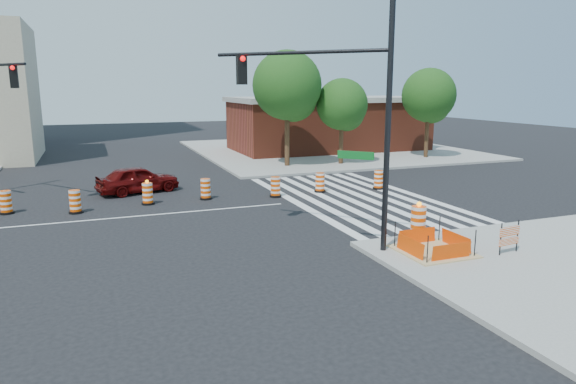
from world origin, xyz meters
name	(u,v)px	position (x,y,z in m)	size (l,w,h in m)	color
ground	(127,217)	(0.00, 0.00, 0.00)	(120.00, 120.00, 0.00)	black
sidewalk_ne	(328,150)	(18.00, 18.00, 0.07)	(22.00, 22.00, 0.15)	gray
crosswalk_east	(355,197)	(10.95, 0.00, 0.01)	(6.75, 13.50, 0.01)	silver
lane_centerline	(127,217)	(0.00, 0.00, 0.01)	(14.00, 0.12, 0.01)	silver
excavation_pit	(433,250)	(9.00, -9.00, 0.22)	(2.20, 2.20, 0.90)	tan
brick_storefront	(328,124)	(18.00, 18.00, 2.32)	(16.50, 8.50, 4.60)	maroon
red_coupe	(138,179)	(0.93, 5.17, 0.71)	(1.69, 4.19, 1.43)	#4E0706
signal_pole_se	(337,99)	(6.38, -6.97, 5.08)	(4.47, 4.59, 8.29)	black
pit_drum	(418,223)	(9.51, -7.40, 0.69)	(0.67, 0.67, 1.31)	black
barricade	(509,236)	(11.20, -9.97, 0.73)	(0.90, 0.16, 1.06)	#E84904
tree_north_c	(288,89)	(11.31, 10.34, 5.29)	(4.63, 4.63, 7.87)	#382314
tree_north_d	(342,107)	(15.18, 9.88, 4.06)	(3.56, 3.56, 6.05)	#382314
tree_north_e	(429,98)	(22.79, 10.52, 4.60)	(4.03, 4.03, 6.85)	#382314
median_drum_2	(6,203)	(-4.88, 2.51, 0.48)	(0.60, 0.60, 1.02)	black
median_drum_3	(75,202)	(-2.06, 1.55, 0.48)	(0.60, 0.60, 1.02)	black
median_drum_4	(148,194)	(1.10, 2.17, 0.49)	(0.60, 0.60, 1.18)	black
median_drum_5	(206,190)	(3.89, 2.30, 0.48)	(0.60, 0.60, 1.02)	black
median_drum_6	(275,188)	(7.29, 1.58, 0.48)	(0.60, 0.60, 1.02)	black
median_drum_7	(320,183)	(9.88, 1.86, 0.48)	(0.60, 0.60, 1.02)	black
median_drum_8	(378,180)	(13.18, 1.46, 0.48)	(0.60, 0.60, 1.02)	black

